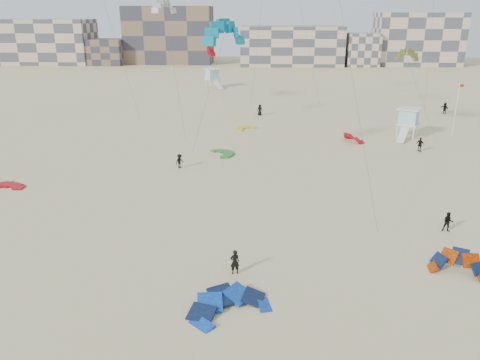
{
  "coord_description": "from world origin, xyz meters",
  "views": [
    {
      "loc": [
        1.11,
        -25.95,
        15.87
      ],
      "look_at": [
        -0.45,
        6.0,
        4.42
      ],
      "focal_mm": 35.0,
      "sensor_mm": 36.0,
      "label": 1
    }
  ],
  "objects_px": {
    "kite_ground_blue": "(230,310)",
    "lifeguard_tower_near": "(408,123)",
    "kite_ground_orange": "(457,273)",
    "kitesurfer_main": "(235,262)"
  },
  "relations": [
    {
      "from": "kite_ground_orange",
      "to": "kitesurfer_main",
      "type": "relative_size",
      "value": 2.11
    },
    {
      "from": "kite_ground_orange",
      "to": "kite_ground_blue",
      "type": "bearing_deg",
      "value": -137.5
    },
    {
      "from": "kite_ground_orange",
      "to": "kitesurfer_main",
      "type": "xyz_separation_m",
      "value": [
        -14.38,
        -0.7,
        0.84
      ]
    },
    {
      "from": "kite_ground_blue",
      "to": "kitesurfer_main",
      "type": "bearing_deg",
      "value": 58.77
    },
    {
      "from": "kite_ground_blue",
      "to": "lifeguard_tower_near",
      "type": "bearing_deg",
      "value": 31.35
    },
    {
      "from": "kite_ground_orange",
      "to": "kitesurfer_main",
      "type": "bearing_deg",
      "value": -152.76
    },
    {
      "from": "kite_ground_blue",
      "to": "kite_ground_orange",
      "type": "relative_size",
      "value": 1.4
    },
    {
      "from": "kite_ground_orange",
      "to": "lifeguard_tower_near",
      "type": "distance_m",
      "value": 36.27
    },
    {
      "from": "kitesurfer_main",
      "to": "lifeguard_tower_near",
      "type": "distance_m",
      "value": 42.02
    },
    {
      "from": "kite_ground_blue",
      "to": "kite_ground_orange",
      "type": "height_order",
      "value": "kite_ground_orange"
    }
  ]
}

